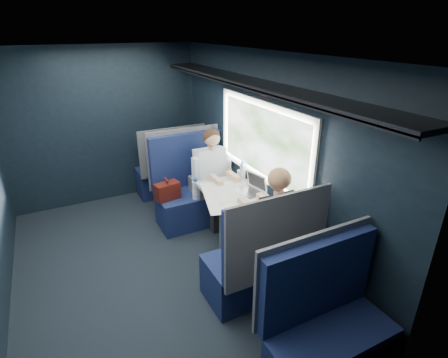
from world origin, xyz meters
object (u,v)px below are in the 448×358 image
table (234,199)px  seat_bay_far (260,263)px  seat_row_back (326,331)px  laptop (252,187)px  woman (274,221)px  man (214,173)px  seat_bay_near (191,192)px  seat_row_front (170,170)px  bottle_small (243,171)px  cup (240,174)px

table → seat_bay_far: 0.93m
seat_row_back → laptop: size_ratio=3.30×
woman → man: bearing=90.0°
seat_bay_near → woman: size_ratio=0.95×
man → table: bearing=-95.5°
woman → table: bearing=95.5°
laptop → seat_row_back: bearing=-102.7°
seat_row_front → man: 1.17m
seat_bay_far → man: bearing=81.0°
seat_bay_near → bottle_small: size_ratio=5.16×
seat_bay_far → man: (0.25, 1.57, 0.30)m
table → woman: 0.71m
seat_row_front → seat_row_back: size_ratio=1.00×
seat_row_front → cup: bearing=-71.1°
seat_row_front → woman: (0.25, -2.50, 0.32)m
seat_bay_near → seat_row_front: size_ratio=1.09×
woman → laptop: woman is taller
seat_bay_near → cup: 0.77m
seat_row_back → cup: bearing=77.7°
table → bottle_small: size_ratio=4.10×
laptop → cup: bearing=79.0°
seat_bay_near → seat_row_front: seat_bay_near is taller
seat_row_front → seat_row_back: (0.00, -3.59, 0.00)m
seat_bay_near → man: 0.43m
seat_bay_near → seat_bay_far: same height
seat_row_back → laptop: (0.39, 1.74, 0.39)m
table → laptop: bearing=-15.8°
table → man: 0.70m
seat_row_front → bottle_small: 1.61m
seat_bay_far → seat_row_front: seat_bay_far is taller
seat_bay_far → bottle_small: (0.48, 1.20, 0.43)m
table → cup: 0.51m
seat_row_front → seat_row_back: same height
seat_row_front → laptop: bearing=-78.1°
table → seat_row_back: bearing=-95.8°
seat_row_front → cup: size_ratio=13.16×
seat_row_back → woman: size_ratio=0.88×
man → cup: bearing=-52.7°
table → seat_row_front: bearing=95.8°
man → seat_row_back: bearing=-95.7°
man → cup: size_ratio=15.00×
seat_bay_far → man: size_ratio=0.95×
woman → seat_bay_near: bearing=99.5°
table → man: (0.07, 0.70, 0.06)m
table → laptop: 0.26m
man → cup: man is taller
seat_bay_far → bottle_small: bearing=68.2°
woman → cup: woman is taller
seat_row_back → seat_bay_near: bearing=90.3°
laptop → cup: size_ratio=3.98×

